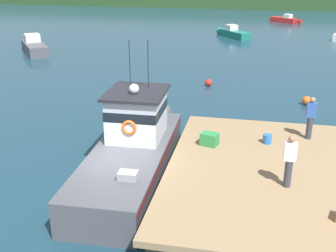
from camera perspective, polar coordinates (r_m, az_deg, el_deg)
The scene contains 12 objects.
ground_plane at distance 15.51m, azimuth -6.38°, elevation -7.99°, with size 200.00×200.00×0.00m, color #193847.
dock at distance 14.37m, azimuth 12.10°, elevation -6.02°, with size 6.00×9.00×1.20m.
main_fishing_boat at distance 16.03m, azimuth -4.59°, elevation -2.87°, with size 2.73×9.84×4.80m.
crate_single_by_cleat at distance 15.71m, azimuth 5.51°, elevation -1.75°, with size 0.60×0.44×0.46m, color #2D8442.
bait_bucket at distance 16.23m, azimuth 12.99°, elevation -1.67°, with size 0.32×0.32×0.34m, color #2866B2.
deckhand_by_the_boat at distance 16.83m, azimuth 18.35°, elevation 1.12°, with size 0.36×0.22×1.63m.
deckhand_further_back at distance 13.09m, azimuth 15.78°, elevation -4.39°, with size 0.36×0.22×1.63m.
moored_boat_outer_mooring at distance 57.58m, azimuth 15.30°, elevation 13.42°, with size 3.90×3.09×1.06m.
moored_boat_far_right at distance 39.14m, azimuth -17.33°, elevation 10.01°, with size 4.52×5.45×1.51m.
moored_boat_mid_harbor at distance 45.46m, azimuth 8.60°, elevation 12.06°, with size 3.77×4.35×1.22m.
mooring_buoy_spare_mooring at distance 24.91m, azimuth 17.87°, elevation 3.22°, with size 0.51×0.51×0.51m, color #EA5B19.
mooring_buoy_inshore at distance 27.46m, azimuth 5.39°, elevation 5.74°, with size 0.45×0.45×0.45m, color red.
Camera 1 is at (4.38, -12.82, 7.56)m, focal length 46.06 mm.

